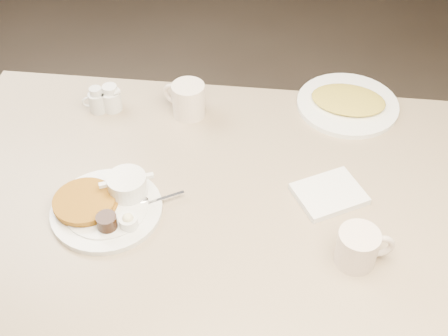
# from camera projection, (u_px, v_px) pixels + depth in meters

# --- Properties ---
(diner_table) EXTENTS (1.50, 0.90, 0.75)m
(diner_table) POSITION_uv_depth(u_px,v_px,m) (223.00, 236.00, 1.63)
(diner_table) COLOR tan
(diner_table) RESTS_ON ground
(main_plate) EXTENTS (0.36, 0.36, 0.07)m
(main_plate) POSITION_uv_depth(u_px,v_px,m) (108.00, 203.00, 1.46)
(main_plate) COLOR white
(main_plate) RESTS_ON diner_table
(coffee_mug_near) EXTENTS (0.14, 0.11, 0.09)m
(coffee_mug_near) POSITION_uv_depth(u_px,v_px,m) (359.00, 247.00, 1.33)
(coffee_mug_near) COLOR #F3E0CF
(coffee_mug_near) RESTS_ON diner_table
(napkin) EXTENTS (0.20, 0.19, 0.02)m
(napkin) POSITION_uv_depth(u_px,v_px,m) (329.00, 194.00, 1.50)
(napkin) COLOR white
(napkin) RESTS_ON diner_table
(coffee_mug_far) EXTENTS (0.14, 0.12, 0.10)m
(coffee_mug_far) POSITION_uv_depth(u_px,v_px,m) (187.00, 99.00, 1.70)
(coffee_mug_far) COLOR white
(coffee_mug_far) RESTS_ON diner_table
(creamer_left) EXTENTS (0.07, 0.05, 0.08)m
(creamer_left) POSITION_uv_depth(u_px,v_px,m) (97.00, 101.00, 1.72)
(creamer_left) COLOR silver
(creamer_left) RESTS_ON diner_table
(creamer_right) EXTENTS (0.08, 0.06, 0.08)m
(creamer_right) POSITION_uv_depth(u_px,v_px,m) (111.00, 98.00, 1.73)
(creamer_right) COLOR silver
(creamer_right) RESTS_ON diner_table
(hash_plate) EXTENTS (0.34, 0.34, 0.04)m
(hash_plate) POSITION_uv_depth(u_px,v_px,m) (348.00, 103.00, 1.75)
(hash_plate) COLOR white
(hash_plate) RESTS_ON diner_table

